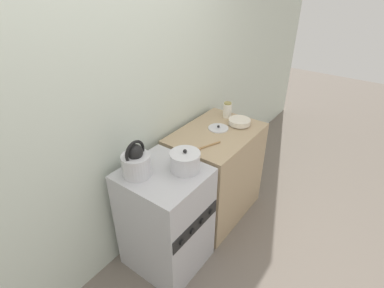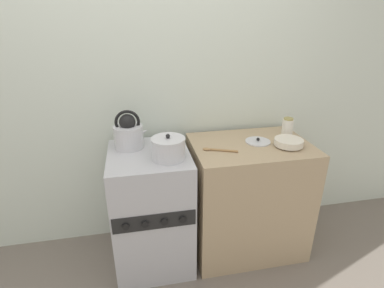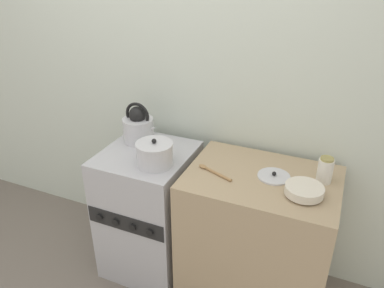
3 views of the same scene
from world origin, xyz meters
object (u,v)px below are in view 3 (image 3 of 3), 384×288
object	(u,v)px
kettle	(138,127)
cooking_pot	(155,154)
stove	(150,211)
loose_pot_lid	(274,176)
enamel_bowl	(304,190)
storage_jar	(325,170)

from	to	relation	value
kettle	cooking_pot	distance (m)	0.34
stove	kettle	xyz separation A→B (m)	(-0.12, 0.13, 0.55)
loose_pot_lid	cooking_pot	bearing A→B (deg)	-168.13
stove	enamel_bowl	xyz separation A→B (m)	(0.97, -0.08, 0.48)
stove	storage_jar	bearing A→B (deg)	5.47
cooking_pot	loose_pot_lid	size ratio (longest dim) A/B	1.20
cooking_pot	stove	bearing A→B (deg)	139.97
cooking_pot	storage_jar	bearing A→B (deg)	12.38
kettle	enamel_bowl	world-z (taller)	kettle
cooking_pot	loose_pot_lid	distance (m)	0.69
stove	cooking_pot	world-z (taller)	cooking_pot
enamel_bowl	loose_pot_lid	world-z (taller)	enamel_bowl
storage_jar	enamel_bowl	bearing A→B (deg)	-113.88
enamel_bowl	storage_jar	size ratio (longest dim) A/B	1.35
enamel_bowl	loose_pot_lid	distance (m)	0.21
loose_pot_lid	stove	bearing A→B (deg)	-177.25
kettle	cooking_pot	xyz separation A→B (m)	(0.24, -0.23, -0.03)
cooking_pot	enamel_bowl	world-z (taller)	cooking_pot
enamel_bowl	kettle	bearing A→B (deg)	169.44
kettle	loose_pot_lid	bearing A→B (deg)	-5.60
kettle	cooking_pot	bearing A→B (deg)	-43.50
kettle	enamel_bowl	size ratio (longest dim) A/B	1.36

